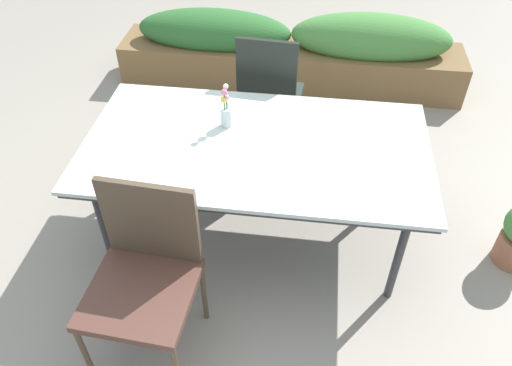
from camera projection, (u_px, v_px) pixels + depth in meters
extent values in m
plane|color=gray|center=(248.00, 238.00, 3.19)|extent=(12.00, 12.00, 0.00)
cube|color=silver|center=(256.00, 146.00, 2.75)|extent=(1.89, 1.03, 0.02)
cube|color=#333338|center=(256.00, 149.00, 2.77)|extent=(1.86, 1.01, 0.02)
cylinder|color=#333338|center=(104.00, 226.00, 2.80)|extent=(0.05, 0.05, 0.70)
cylinder|color=#333338|center=(399.00, 255.00, 2.64)|extent=(0.05, 0.05, 0.70)
cylinder|color=#333338|center=(143.00, 144.00, 3.35)|extent=(0.05, 0.05, 0.70)
cylinder|color=#333338|center=(389.00, 164.00, 3.19)|extent=(0.05, 0.05, 0.70)
cube|color=#53332A|center=(141.00, 293.00, 2.32)|extent=(0.52, 0.52, 0.04)
cube|color=#4C3D2D|center=(150.00, 222.00, 2.32)|extent=(0.46, 0.06, 0.47)
cylinder|color=#4C3D2D|center=(86.00, 355.00, 2.35)|extent=(0.03, 0.03, 0.45)
cylinder|color=#4C3D2D|center=(204.00, 292.00, 2.61)|extent=(0.03, 0.03, 0.45)
cylinder|color=#4C3D2D|center=(123.00, 279.00, 2.68)|extent=(0.03, 0.03, 0.45)
cube|color=#253129|center=(271.00, 97.00, 3.54)|extent=(0.45, 0.45, 0.04)
cube|color=black|center=(266.00, 77.00, 3.23)|extent=(0.39, 0.06, 0.51)
cylinder|color=black|center=(251.00, 108.00, 3.87)|extent=(0.03, 0.03, 0.46)
cylinder|color=black|center=(299.00, 114.00, 3.81)|extent=(0.03, 0.03, 0.46)
cylinder|color=black|center=(240.00, 137.00, 3.60)|extent=(0.03, 0.03, 0.46)
cylinder|color=black|center=(291.00, 143.00, 3.54)|extent=(0.03, 0.03, 0.46)
cylinder|color=silver|center=(226.00, 117.00, 2.83)|extent=(0.07, 0.07, 0.12)
cylinder|color=#2D662D|center=(226.00, 101.00, 2.76)|extent=(0.01, 0.01, 0.18)
sphere|color=white|center=(226.00, 86.00, 2.70)|extent=(0.03, 0.03, 0.03)
cylinder|color=#2D662D|center=(225.00, 107.00, 2.78)|extent=(0.01, 0.01, 0.10)
sphere|color=#EFCC4C|center=(224.00, 99.00, 2.75)|extent=(0.04, 0.04, 0.04)
cylinder|color=#2D662D|center=(227.00, 106.00, 2.78)|extent=(0.01, 0.01, 0.12)
sphere|color=pink|center=(227.00, 97.00, 2.74)|extent=(0.03, 0.03, 0.03)
cylinder|color=#2D662D|center=(225.00, 104.00, 2.76)|extent=(0.01, 0.01, 0.16)
sphere|color=pink|center=(224.00, 92.00, 2.71)|extent=(0.03, 0.03, 0.03)
cube|color=brown|center=(290.00, 65.00, 4.48)|extent=(2.98, 0.52, 0.36)
ellipsoid|color=#2D662D|center=(214.00, 31.00, 4.36)|extent=(1.34, 0.47, 0.36)
ellipsoid|color=#47843D|center=(371.00, 38.00, 4.21)|extent=(1.34, 0.47, 0.40)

